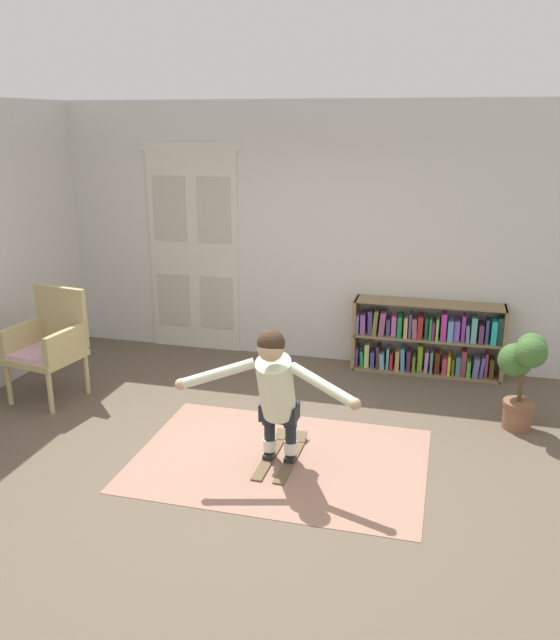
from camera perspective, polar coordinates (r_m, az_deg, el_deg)
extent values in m
plane|color=brown|center=(5.49, -2.99, -12.26)|extent=(7.20, 7.20, 0.00)
cube|color=beige|center=(7.40, 2.94, 7.48)|extent=(6.00, 0.10, 2.90)
cube|color=beige|center=(7.92, -9.38, 5.89)|extent=(0.55, 0.04, 2.35)
cube|color=#B5AF9F|center=(7.82, -9.63, 9.57)|extent=(0.41, 0.01, 0.76)
cube|color=#B5AF9F|center=(8.04, -9.24, 1.75)|extent=(0.41, 0.01, 0.64)
cube|color=beige|center=(7.72, -5.62, 5.74)|extent=(0.55, 0.04, 2.35)
cube|color=#B5AF9F|center=(7.61, -5.79, 9.52)|extent=(0.41, 0.01, 0.76)
cube|color=#B5AF9F|center=(7.83, -5.55, 1.49)|extent=(0.41, 0.01, 0.64)
cube|color=beige|center=(7.67, -7.89, 14.82)|extent=(1.22, 0.04, 0.10)
cube|color=#9A705E|center=(5.51, 0.02, -12.07)|extent=(2.38, 1.67, 0.01)
cube|color=olive|center=(7.37, 6.58, -1.07)|extent=(0.04, 0.30, 0.81)
cube|color=olive|center=(7.34, 18.94, -2.00)|extent=(0.04, 0.30, 0.81)
cube|color=olive|center=(7.44, 12.55, -4.41)|extent=(1.59, 0.30, 0.02)
cube|color=olive|center=(7.31, 12.74, -1.54)|extent=(1.59, 0.30, 0.02)
cube|color=olive|center=(7.19, 12.95, 1.42)|extent=(1.59, 0.30, 0.02)
cube|color=purple|center=(7.46, 6.77, -3.09)|extent=(0.04, 0.16, 0.21)
cube|color=#1AA25A|center=(7.45, 7.19, -3.26)|extent=(0.05, 0.14, 0.18)
cube|color=#C5CD70|center=(7.45, 7.66, -2.93)|extent=(0.05, 0.21, 0.27)
cube|color=#3E429A|center=(7.45, 8.14, -3.29)|extent=(0.04, 0.19, 0.18)
cube|color=#572936|center=(7.43, 8.60, -3.08)|extent=(0.04, 0.22, 0.25)
cube|color=#65A6B1|center=(7.42, 8.94, -3.44)|extent=(0.06, 0.20, 0.18)
cube|color=#5FACB4|center=(7.42, 9.44, -3.22)|extent=(0.03, 0.20, 0.24)
cube|color=#B5212E|center=(7.41, 9.74, -3.45)|extent=(0.03, 0.20, 0.19)
cube|color=tan|center=(7.40, 10.24, -3.39)|extent=(0.04, 0.17, 0.22)
cube|color=#4397C3|center=(7.42, 10.72, -3.22)|extent=(0.06, 0.22, 0.26)
cube|color=#57224A|center=(7.39, 11.21, -3.40)|extent=(0.04, 0.20, 0.24)
cube|color=#557A22|center=(7.41, 11.64, -3.60)|extent=(0.03, 0.21, 0.18)
cube|color=#82B124|center=(7.40, 12.16, -3.19)|extent=(0.05, 0.14, 0.29)
cube|color=#C686D6|center=(7.40, 12.69, -3.48)|extent=(0.05, 0.16, 0.23)
cube|color=slate|center=(7.38, 13.10, -3.49)|extent=(0.03, 0.21, 0.25)
cube|color=#5A2215|center=(7.39, 13.58, -3.53)|extent=(0.05, 0.17, 0.24)
cube|color=#AB3B51|center=(7.39, 14.18, -3.80)|extent=(0.05, 0.19, 0.19)
cube|color=gold|center=(7.41, 14.55, -3.68)|extent=(0.03, 0.24, 0.22)
cube|color=#566817|center=(7.40, 14.86, -3.87)|extent=(0.03, 0.15, 0.18)
cube|color=teal|center=(7.38, 15.30, -3.83)|extent=(0.05, 0.14, 0.21)
cube|color=#933641|center=(7.37, 15.75, -3.57)|extent=(0.05, 0.16, 0.29)
cube|color=green|center=(7.40, 16.14, -3.98)|extent=(0.04, 0.22, 0.18)
cube|color=slate|center=(7.39, 16.74, -3.90)|extent=(0.07, 0.19, 0.22)
cube|color=#655EB3|center=(7.42, 17.23, -3.83)|extent=(0.05, 0.19, 0.23)
cube|color=#963E74|center=(7.42, 17.57, -3.69)|extent=(0.03, 0.15, 0.27)
cube|color=#533715|center=(7.42, 17.98, -3.94)|extent=(0.05, 0.17, 0.22)
cube|color=#827CC1|center=(7.31, 6.85, -0.26)|extent=(0.03, 0.18, 0.22)
cube|color=#794B94|center=(7.33, 7.34, -0.20)|extent=(0.06, 0.23, 0.22)
cube|color=#513C7E|center=(7.31, 7.95, -0.11)|extent=(0.06, 0.18, 0.26)
cube|color=olive|center=(7.28, 8.41, -0.13)|extent=(0.06, 0.22, 0.28)
cube|color=#8C4777|center=(7.28, 8.99, -0.20)|extent=(0.08, 0.22, 0.27)
cube|color=#474885|center=(7.32, 9.48, -0.50)|extent=(0.04, 0.18, 0.18)
cube|color=#CF5DB0|center=(7.28, 9.96, -0.42)|extent=(0.05, 0.16, 0.23)
cube|color=#15823E|center=(7.27, 10.46, -0.44)|extent=(0.05, 0.24, 0.24)
cube|color=tan|center=(7.26, 10.97, -0.53)|extent=(0.04, 0.22, 0.23)
cube|color=#404877|center=(7.25, 11.35, -0.39)|extent=(0.03, 0.20, 0.27)
cube|color=#975067|center=(7.27, 11.72, -0.59)|extent=(0.06, 0.20, 0.22)
cube|color=maroon|center=(7.27, 12.19, -0.48)|extent=(0.05, 0.23, 0.25)
cube|color=#205242|center=(7.27, 12.70, -0.61)|extent=(0.03, 0.16, 0.23)
cube|color=#238D34|center=(7.27, 13.04, -0.62)|extent=(0.03, 0.23, 0.23)
cube|color=#7B226D|center=(7.27, 13.28, -0.76)|extent=(0.03, 0.23, 0.20)
cube|color=#78C351|center=(7.25, 13.61, -0.67)|extent=(0.03, 0.24, 0.24)
cube|color=#C134AC|center=(7.25, 14.13, -0.49)|extent=(0.06, 0.18, 0.29)
cube|color=#5196C7|center=(7.27, 14.69, -0.77)|extent=(0.06, 0.23, 0.23)
cube|color=#8051BF|center=(7.28, 15.20, -0.79)|extent=(0.06, 0.22, 0.22)
cube|color=purple|center=(7.27, 15.74, -0.62)|extent=(0.04, 0.17, 0.28)
cube|color=#6480B7|center=(7.29, 16.08, -1.01)|extent=(0.04, 0.23, 0.19)
cube|color=#5EABAF|center=(7.27, 16.60, -0.72)|extent=(0.06, 0.20, 0.28)
cube|color=#622F56|center=(7.29, 17.16, -1.04)|extent=(0.05, 0.22, 0.20)
cube|color=#394786|center=(7.28, 17.64, -0.87)|extent=(0.03, 0.17, 0.26)
cube|color=#1FB8B2|center=(7.27, 18.18, -0.94)|extent=(0.06, 0.21, 0.26)
cube|color=#335857|center=(7.29, 18.66, -0.82)|extent=(0.06, 0.16, 0.28)
cylinder|color=tan|center=(6.93, -22.61, -5.23)|extent=(0.06, 0.06, 0.42)
cylinder|color=tan|center=(6.58, -19.44, -6.05)|extent=(0.06, 0.06, 0.42)
cylinder|color=tan|center=(7.27, -19.70, -3.87)|extent=(0.06, 0.06, 0.42)
cylinder|color=tan|center=(6.94, -16.54, -4.57)|extent=(0.06, 0.06, 0.42)
cube|color=tan|center=(6.84, -19.77, -3.04)|extent=(0.69, 0.69, 0.06)
cube|color=#D9A3BB|center=(6.83, -19.82, -2.65)|extent=(0.62, 0.62, 0.04)
cube|color=tan|center=(6.92, -18.55, 0.37)|extent=(0.60, 0.15, 0.60)
cube|color=tan|center=(6.97, -21.54, -1.38)|extent=(0.15, 0.56, 0.28)
cube|color=tan|center=(6.61, -18.21, -2.02)|extent=(0.15, 0.56, 0.28)
cylinder|color=brown|center=(6.35, 20.03, -7.77)|extent=(0.26, 0.26, 0.26)
cylinder|color=brown|center=(6.30, 20.14, -6.86)|extent=(0.28, 0.28, 0.04)
cylinder|color=#4C3823|center=(6.23, 20.32, -5.17)|extent=(0.04, 0.04, 0.36)
sphere|color=#3A632C|center=(6.26, 19.87, -3.33)|extent=(0.31, 0.31, 0.31)
sphere|color=#3A632C|center=(6.05, 21.12, -2.65)|extent=(0.27, 0.27, 0.27)
sphere|color=#3A632C|center=(6.10, 21.14, -2.28)|extent=(0.26, 0.26, 0.26)
cube|color=brown|center=(5.53, -0.90, -11.85)|extent=(0.10, 0.77, 0.01)
cube|color=brown|center=(5.81, 0.10, -9.95)|extent=(0.09, 0.12, 0.06)
cube|color=black|center=(5.50, -0.96, -11.73)|extent=(0.08, 0.12, 0.04)
cube|color=brown|center=(5.49, 0.94, -12.10)|extent=(0.10, 0.77, 0.01)
cube|color=brown|center=(5.77, 1.85, -10.16)|extent=(0.09, 0.12, 0.06)
cube|color=black|center=(5.46, 0.89, -11.98)|extent=(0.08, 0.12, 0.04)
cylinder|color=white|center=(5.47, -0.91, -10.83)|extent=(0.11, 0.11, 0.10)
cylinder|color=black|center=(5.38, -0.92, -8.95)|extent=(0.09, 0.09, 0.30)
cylinder|color=black|center=(5.31, -1.00, -7.99)|extent=(0.11, 0.11, 0.22)
cylinder|color=white|center=(5.43, 0.95, -11.07)|extent=(0.11, 0.11, 0.10)
cylinder|color=black|center=(5.34, 0.96, -9.18)|extent=(0.09, 0.09, 0.30)
cylinder|color=black|center=(5.27, 0.90, -8.21)|extent=(0.11, 0.11, 0.22)
cube|color=black|center=(5.29, -0.05, -7.99)|extent=(0.30, 0.18, 0.14)
cylinder|color=beige|center=(5.11, -0.33, -5.93)|extent=(0.29, 0.45, 0.58)
sphere|color=tan|center=(4.84, -0.82, -2.53)|extent=(0.20, 0.20, 0.20)
sphere|color=#382619|center=(4.83, -0.79, -2.04)|extent=(0.21, 0.21, 0.21)
cylinder|color=beige|center=(5.00, -5.48, -4.68)|extent=(0.57, 0.29, 0.22)
sphere|color=tan|center=(5.02, -8.68, -5.57)|extent=(0.09, 0.09, 0.09)
cylinder|color=beige|center=(4.78, 3.74, -5.67)|extent=(0.56, 0.31, 0.22)
sphere|color=tan|center=(4.67, 6.57, -7.30)|extent=(0.09, 0.09, 0.09)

